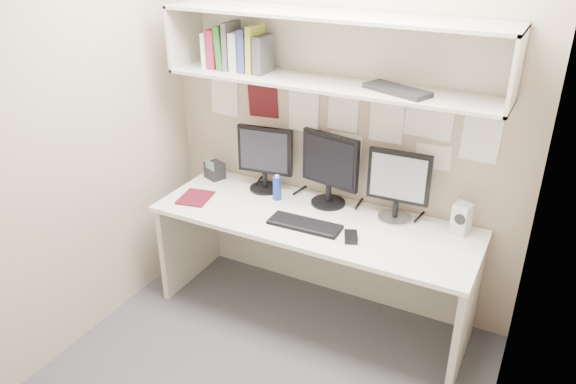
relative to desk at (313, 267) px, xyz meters
The scene contains 19 objects.
floor 0.75m from the desk, 90.00° to the right, with size 2.40×2.00×0.01m, color #434348.
wall_back 1.00m from the desk, 90.00° to the left, with size 2.40×0.02×2.60m, color tan.
wall_front 1.90m from the desk, 90.00° to the right, with size 2.40×0.02×2.60m, color tan.
wall_left 1.65m from the desk, 151.57° to the right, with size 0.02×2.00×2.60m, color tan.
wall_right 1.65m from the desk, 28.43° to the right, with size 0.02×2.00×2.60m, color tan.
desk is the anchor object (origin of this frame).
overhead_hutch 1.37m from the desk, 90.00° to the left, with size 2.00×0.38×0.40m.
pinned_papers 0.95m from the desk, 90.00° to the left, with size 1.92×0.01×0.48m, color white, non-canonical shape.
monitor_left 0.80m from the desk, 154.93° to the left, with size 0.38×0.21×0.44m.
monitor_center 0.66m from the desk, 90.67° to the left, with size 0.40×0.22×0.47m.
monitor_right 0.78m from the desk, 26.47° to the left, with size 0.38×0.21×0.44m.
keyboard 0.39m from the desk, 93.54° to the right, with size 0.44×0.16×0.02m, color black.
mouse 0.50m from the desk, 25.98° to the right, with size 0.07×0.12×0.04m, color black.
speaker 0.97m from the desk, 14.94° to the left, with size 0.11×0.12×0.19m.
blue_bottle 0.56m from the desk, 160.37° to the left, with size 0.05×0.05×0.17m.
maroon_notebook 0.89m from the desk, behind, with size 0.19×0.23×0.01m, color #520E1A.
desk_phone 0.99m from the desk, 166.67° to the left, with size 0.16×0.15×0.15m.
book_stack 1.45m from the desk, 164.87° to the left, with size 0.42×0.18×0.29m.
hutch_tray 1.26m from the desk, 17.02° to the left, with size 0.37×0.14×0.03m, color black.
Camera 1 is at (1.24, -2.11, 2.38)m, focal length 35.00 mm.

